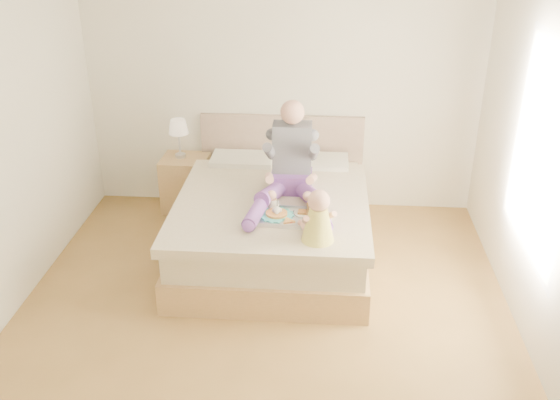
# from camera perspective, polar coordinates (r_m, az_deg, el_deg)

# --- Properties ---
(room) EXTENTS (4.02, 4.22, 2.71)m
(room) POSITION_cam_1_polar(r_m,az_deg,el_deg) (4.34, -0.77, 5.49)
(room) COLOR brown
(room) RESTS_ON ground
(bed) EXTENTS (1.70, 2.18, 1.00)m
(bed) POSITION_cam_1_polar(r_m,az_deg,el_deg) (5.81, -0.56, -1.76)
(bed) COLOR #A37E4C
(bed) RESTS_ON ground
(nightstand) EXTENTS (0.49, 0.44, 0.58)m
(nightstand) POSITION_cam_1_polar(r_m,az_deg,el_deg) (6.67, -8.56, 1.52)
(nightstand) COLOR #A37E4C
(nightstand) RESTS_ON ground
(lamp) EXTENTS (0.20, 0.20, 0.41)m
(lamp) POSITION_cam_1_polar(r_m,az_deg,el_deg) (6.47, -9.27, 6.44)
(lamp) COLOR silver
(lamp) RESTS_ON nightstand
(adult) EXTENTS (0.73, 1.03, 0.87)m
(adult) POSITION_cam_1_polar(r_m,az_deg,el_deg) (5.48, 1.03, 2.77)
(adult) COLOR #623789
(adult) RESTS_ON bed
(tray) EXTENTS (0.49, 0.39, 0.13)m
(tray) POSITION_cam_1_polar(r_m,az_deg,el_deg) (5.19, 0.71, -1.36)
(tray) COLOR silver
(tray) RESTS_ON bed
(baby) EXTENTS (0.32, 0.38, 0.43)m
(baby) POSITION_cam_1_polar(r_m,az_deg,el_deg) (4.82, 3.47, -1.82)
(baby) COLOR #EBE04A
(baby) RESTS_ON bed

